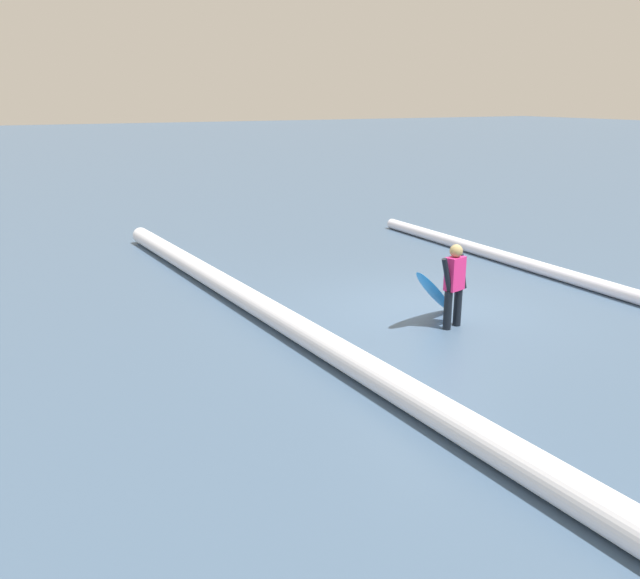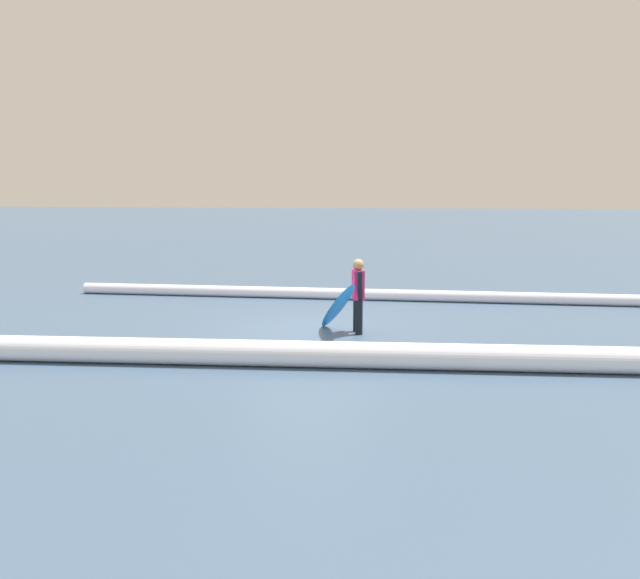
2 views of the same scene
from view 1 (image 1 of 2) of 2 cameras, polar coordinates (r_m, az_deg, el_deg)
name	(u,v)px [view 1 (image 1 of 2)]	position (r m, az deg, el deg)	size (l,w,h in m)	color
ground_plane	(428,309)	(12.28, 9.43, -1.70)	(180.51, 180.51, 0.00)	#405875
surfer	(454,282)	(11.16, 11.73, 0.68)	(0.28, 0.64, 1.46)	black
surfboard	(434,292)	(11.47, 10.02, -0.26)	(1.01, 1.45, 1.10)	#268CE5
wave_crest_midground	(315,339)	(10.07, -0.43, -4.36)	(0.42, 0.42, 18.31)	white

